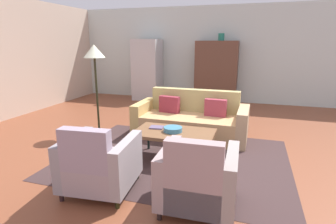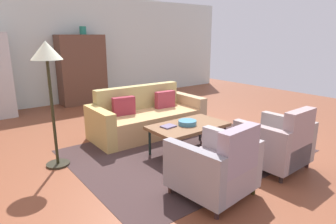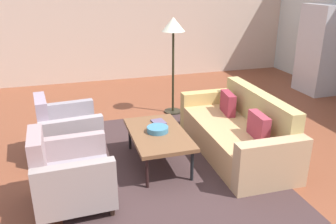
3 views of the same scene
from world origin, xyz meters
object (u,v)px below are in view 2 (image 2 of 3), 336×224
Objects in this scene: armchair_right at (278,144)px; vase_tall at (83,30)px; cabinet at (82,70)px; book_stack at (168,126)px; floor_lamp at (47,63)px; couch at (146,118)px; coffee_table at (188,127)px; armchair_left at (217,168)px; fruit_bowl at (187,123)px.

vase_tall reaches higher than armchair_right.
book_stack is at bearing -94.65° from cabinet.
floor_lamp is (-1.46, 0.67, 0.98)m from book_stack.
floor_lamp is (-1.78, -0.42, 1.16)m from couch.
coffee_table is 2.19m from floor_lamp.
book_stack is (0.28, 1.26, 0.12)m from armchair_left.
vase_tall is at bearing 88.06° from fruit_bowl.
armchair_left is 0.49× the size of cabinet.
couch reaches higher than fruit_bowl.
armchair_right is at bearing -61.99° from fruit_bowl.
coffee_table is at bearing 90.74° from couch.
floor_lamp is (-1.90, -3.51, -0.46)m from vase_tall.
armchair_right reaches higher than book_stack.
cabinet is at bearing 77.97° from armchair_left.
floor_lamp is (-1.18, 1.93, 1.10)m from armchair_left.
vase_tall is at bearing 93.08° from armchair_right.
coffee_table is 4.30m from cabinet.
fruit_bowl is at bearing -23.46° from floor_lamp.
armchair_right is at bearing -83.96° from cabinet.
book_stack is (-0.31, 0.09, 0.05)m from coffee_table.
armchair_right reaches higher than coffee_table.
couch is 1.17× the size of cabinet.
armchair_right is 3.14× the size of fruit_bowl.
couch is at bearing -90.47° from cabinet.
vase_tall is (0.14, 4.27, 1.41)m from fruit_bowl.
armchair_right is at bearing -53.97° from book_stack.
vase_tall is at bearing -2.71° from cabinet.
cabinet is (0.62, 5.44, 0.56)m from armchair_left.
fruit_bowl is (-0.02, -0.00, 0.07)m from coffee_table.
couch is 2.43m from armchair_right.
armchair_left is 1.00× the size of armchair_right.
coffee_table is 0.08m from fruit_bowl.
coffee_table is 1.31m from armchair_right.
cabinet is at bearing 62.81° from floor_lamp.
coffee_table is at bearing 115.39° from armchair_right.
book_stack is 1.11× the size of vase_tall.
fruit_bowl is 0.16× the size of floor_lamp.
vase_tall is 0.12× the size of floor_lamp.
armchair_left is 1.30m from book_stack.
coffee_table is at bearing 0.00° from fruit_bowl.
armchair_right is 0.51× the size of floor_lamp.
book_stack is at bearing 74.71° from couch.
armchair_left is 5.70m from vase_tall.
cabinet reaches higher than fruit_bowl.
cabinet is (-0.58, 5.44, 0.56)m from armchair_right.
armchair_right is (1.20, -0.00, 0.00)m from armchair_left.
fruit_bowl is at bearing -17.50° from book_stack.
armchair_left is at bearing 76.61° from couch.
vase_tall is 4.02m from floor_lamp.
couch is 1.23× the size of floor_lamp.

